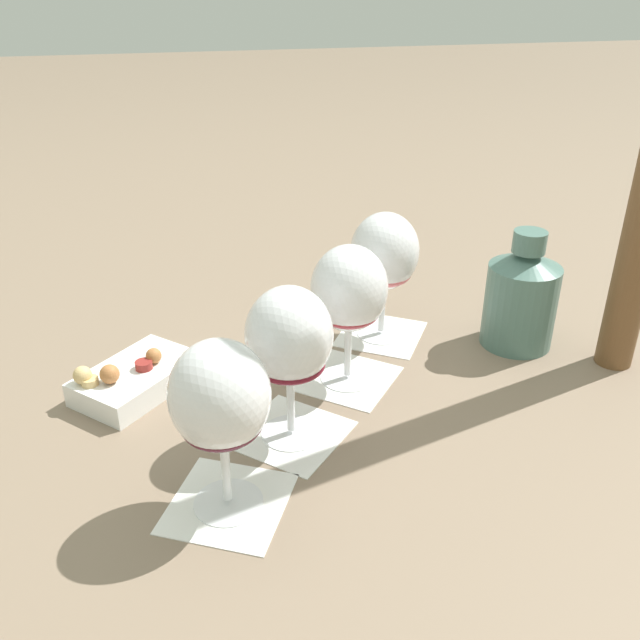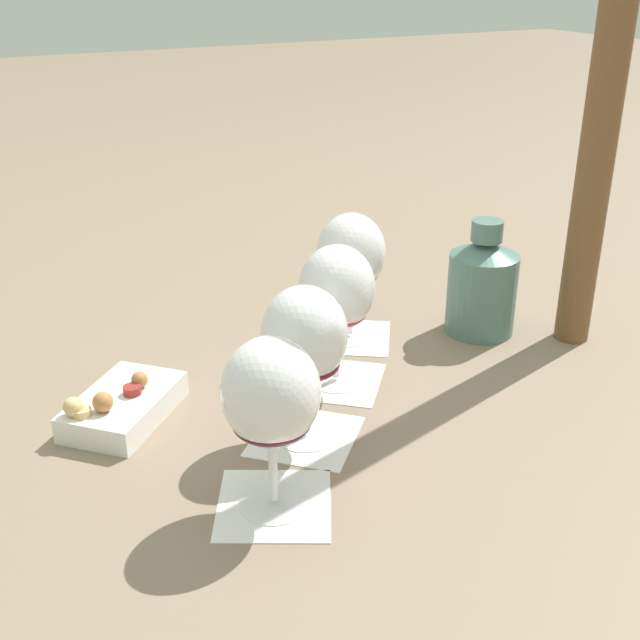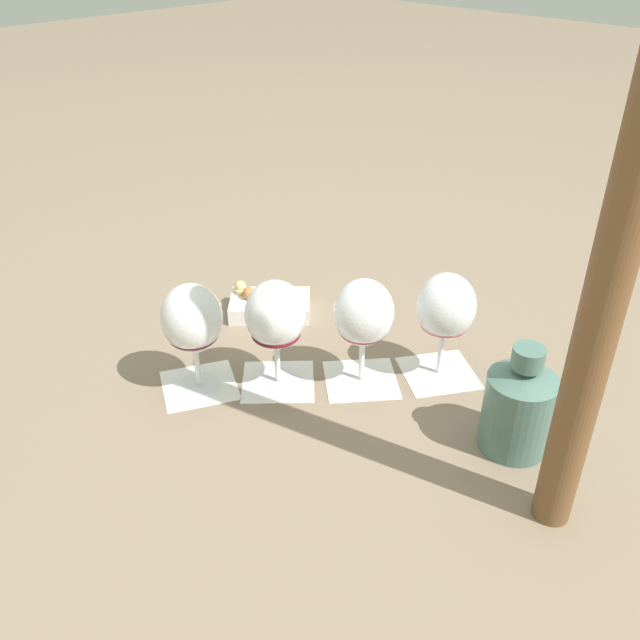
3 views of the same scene
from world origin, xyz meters
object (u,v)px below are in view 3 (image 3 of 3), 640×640
wine_glass_1 (363,317)px  wine_glass_2 (276,318)px  snack_dish (269,305)px  wine_glass_0 (445,311)px  wine_glass_3 (192,322)px  umbrella_pole (630,196)px  ceramic_vase (519,405)px

wine_glass_1 → wine_glass_2: same height
snack_dish → wine_glass_2: bearing=51.8°
wine_glass_0 → wine_glass_1: 0.13m
wine_glass_2 → wine_glass_1: bearing=136.3°
wine_glass_1 → snack_dish: (-0.04, -0.27, -0.11)m
wine_glass_1 → wine_glass_3: same height
snack_dish → umbrella_pole: size_ratio=0.20×
wine_glass_2 → ceramic_vase: wine_glass_2 is taller
wine_glass_1 → umbrella_pole: 0.49m
wine_glass_1 → ceramic_vase: bearing=98.1°
wine_glass_2 → ceramic_vase: 0.39m
wine_glass_1 → umbrella_pole: size_ratio=0.21×
wine_glass_0 → wine_glass_2: 0.27m
wine_glass_0 → wine_glass_1: (0.11, -0.08, -0.00)m
wine_glass_1 → snack_dish: 0.29m
wine_glass_0 → wine_glass_3: (0.31, -0.26, -0.00)m
umbrella_pole → snack_dish: bearing=-97.7°
wine_glass_0 → snack_dish: wine_glass_0 is taller
wine_glass_2 → umbrella_pole: size_ratio=0.21×
wine_glass_2 → ceramic_vase: size_ratio=1.09×
wine_glass_3 → ceramic_vase: bearing=118.0°
wine_glass_1 → wine_glass_3: size_ratio=1.00×
wine_glass_2 → wine_glass_3: 0.13m
wine_glass_1 → wine_glass_3: (0.20, -0.18, 0.00)m
snack_dish → umbrella_pole: 0.77m
wine_glass_0 → wine_glass_2: size_ratio=1.00×
wine_glass_2 → snack_dish: size_ratio=1.06×
wine_glass_0 → ceramic_vase: (0.07, 0.18, -0.05)m
wine_glass_0 → ceramic_vase: size_ratio=1.09×
wine_glass_1 → wine_glass_3: 0.27m
snack_dish → wine_glass_3: bearing=21.0°
ceramic_vase → snack_dish: size_ratio=0.98×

